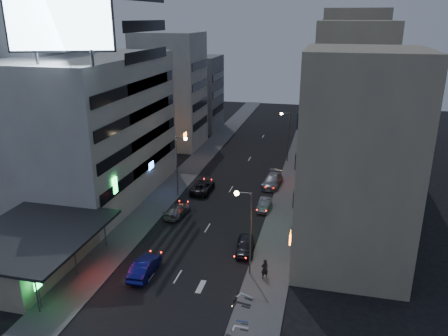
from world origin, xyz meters
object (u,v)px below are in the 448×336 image
(parked_car_left, at_px, (203,186))
(scooter_silver_a, at_px, (249,322))
(parked_car_right_far, at_px, (272,181))
(scooter_blue, at_px, (249,316))
(parked_car_right_near, at_px, (245,246))
(scooter_black_a, at_px, (242,333))
(road_car_silver, at_px, (177,210))
(person, at_px, (265,269))
(road_car_blue, at_px, (144,267))
(scooter_silver_b, at_px, (255,292))
(scooter_black_b, at_px, (252,299))
(parked_car_right_mid, at_px, (264,205))

(parked_car_left, xyz_separation_m, scooter_silver_a, (11.17, -25.66, -0.09))
(parked_car_right_far, height_order, scooter_blue, parked_car_right_far)
(parked_car_right_near, distance_m, scooter_silver_a, 11.48)
(parked_car_right_far, height_order, scooter_black_a, parked_car_right_far)
(parked_car_right_near, height_order, road_car_silver, parked_car_right_near)
(parked_car_right_far, relative_size, person, 2.93)
(parked_car_right_far, height_order, road_car_silver, parked_car_right_far)
(road_car_silver, height_order, scooter_blue, road_car_silver)
(road_car_blue, distance_m, scooter_blue, 11.38)
(scooter_black_a, height_order, scooter_silver_b, scooter_silver_b)
(parked_car_right_far, bearing_deg, road_car_blue, -104.34)
(parked_car_left, xyz_separation_m, scooter_black_b, (10.89, -22.92, -0.01))
(parked_car_right_mid, relative_size, road_car_blue, 0.81)
(road_car_silver, bearing_deg, parked_car_left, -91.02)
(road_car_blue, height_order, scooter_silver_b, road_car_blue)
(road_car_silver, xyz_separation_m, person, (12.10, -10.81, 0.39))
(scooter_silver_b, bearing_deg, parked_car_right_near, 38.73)
(parked_car_right_far, height_order, scooter_black_b, parked_car_right_far)
(parked_car_right_far, relative_size, scooter_black_a, 2.96)
(parked_car_right_near, height_order, parked_car_right_mid, parked_car_right_near)
(parked_car_left, bearing_deg, road_car_silver, 84.57)
(parked_car_left, distance_m, parked_car_right_far, 9.88)
(parked_car_right_mid, relative_size, scooter_black_b, 1.93)
(parked_car_right_mid, distance_m, person, 15.22)
(scooter_silver_a, bearing_deg, person, 0.63)
(parked_car_right_mid, relative_size, person, 2.02)
(parked_car_right_near, distance_m, road_car_blue, 10.25)
(parked_car_right_mid, xyz_separation_m, road_car_silver, (-9.79, -4.23, 0.05))
(scooter_black_a, bearing_deg, parked_car_left, 38.48)
(scooter_black_b, relative_size, scooter_silver_b, 1.01)
(parked_car_right_far, xyz_separation_m, scooter_silver_b, (2.05, -26.23, -0.08))
(parked_car_right_mid, height_order, person, person)
(person, height_order, scooter_silver_b, person)
(scooter_black_a, distance_m, scooter_silver_a, 1.46)
(parked_car_right_near, relative_size, scooter_black_b, 2.12)
(person, bearing_deg, road_car_silver, -77.01)
(scooter_blue, bearing_deg, parked_car_right_mid, 3.76)
(parked_car_right_near, bearing_deg, parked_car_right_far, 82.11)
(parked_car_right_far, height_order, person, person)
(road_car_blue, height_order, road_car_silver, road_car_blue)
(scooter_silver_a, height_order, scooter_blue, scooter_silver_a)
(scooter_silver_b, bearing_deg, person, 15.31)
(parked_car_left, relative_size, scooter_black_a, 2.81)
(person, distance_m, scooter_black_a, 8.33)
(scooter_blue, relative_size, scooter_black_b, 0.80)
(person, height_order, scooter_silver_a, person)
(scooter_black_b, bearing_deg, road_car_blue, 88.83)
(parked_car_left, height_order, scooter_silver_a, parked_car_left)
(person, bearing_deg, scooter_blue, 52.23)
(parked_car_right_far, relative_size, scooter_silver_a, 3.20)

